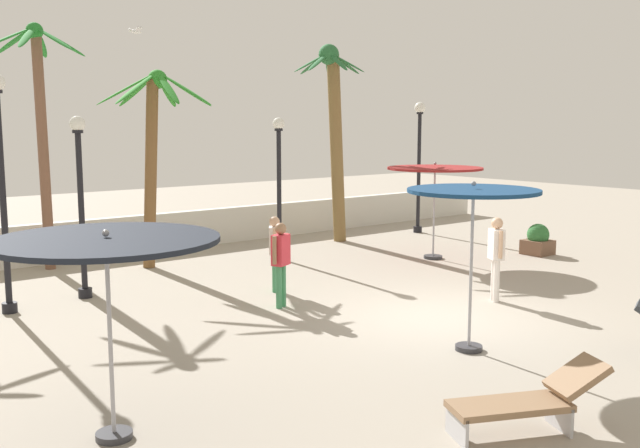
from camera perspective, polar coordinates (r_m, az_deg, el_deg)
The scene contains 18 objects.
ground_plane at distance 13.44m, azimuth 9.38°, elevation -7.54°, with size 56.00×56.00×0.00m, color #9E9384.
boundary_wall at distance 21.09m, azimuth -11.03°, elevation -0.45°, with size 25.20×0.30×1.05m, color silver.
patio_umbrella_0 at distance 11.33m, azimuth 12.08°, elevation 1.76°, with size 2.04×2.04×2.70m.
patio_umbrella_1 at distance 19.09m, azimuth 9.12°, elevation 4.00°, with size 2.50×2.50×2.57m.
patio_umbrella_2 at distance 8.25m, azimuth -16.63°, elevation -1.90°, with size 2.50×2.50×2.43m.
palm_tree_0 at distance 18.22m, azimuth -13.11°, elevation 6.40°, with size 2.90×2.93×4.88m.
palm_tree_2 at distance 21.52m, azimuth 1.15°, elevation 7.95°, with size 2.13×2.14×5.87m.
palm_tree_3 at distance 18.64m, azimuth -21.34°, elevation 7.90°, with size 2.59×2.44×5.94m.
lamp_post_0 at distance 15.35m, azimuth -18.49°, elevation 2.03°, with size 0.31×0.31×3.73m.
lamp_post_1 at distance 23.63m, azimuth 7.89°, elevation 5.48°, with size 0.36×0.36×4.25m.
lamp_post_2 at distance 18.80m, azimuth -3.28°, elevation 3.46°, with size 0.32×0.32×3.73m.
lamp_post_3 at distance 14.58m, azimuth -23.99°, elevation 3.37°, with size 0.33×0.33×4.49m.
lounge_chair_0 at distance 8.90m, azimuth 16.21°, elevation -13.28°, with size 1.92×1.29×0.83m.
guest_0 at distance 13.94m, azimuth -3.14°, elevation -2.59°, with size 0.52×0.37×1.68m.
guest_1 at distance 14.84m, azimuth 13.84°, elevation -2.06°, with size 0.40×0.48×1.71m.
guest_2 at distance 15.28m, azimuth -3.62°, elevation -1.79°, with size 0.40×0.47×1.62m.
seagull_0 at distance 21.57m, azimuth -14.45°, elevation 14.64°, with size 0.42×1.07×0.14m.
planter at distance 20.55m, azimuth 16.94°, elevation -1.27°, with size 0.70×0.70×0.85m.
Camera 1 is at (-9.71, -8.58, 3.59)m, focal length 40.24 mm.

